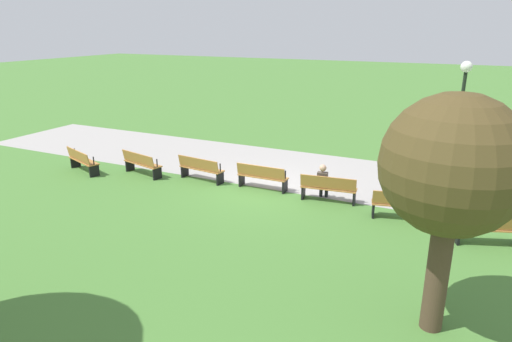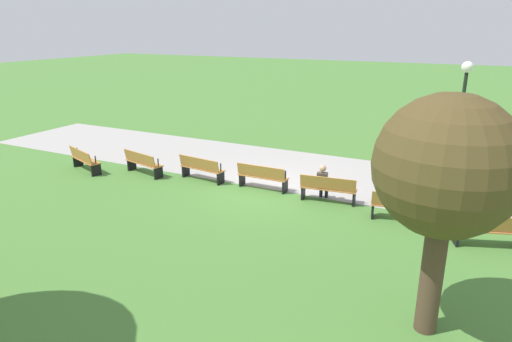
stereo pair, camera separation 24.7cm
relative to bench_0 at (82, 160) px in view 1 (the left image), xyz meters
The scene contains 12 objects.
ground_plane 7.10m from the bench_0, 10.45° to the left, with size 120.00×120.00×0.00m, color #477A33.
path_paving 7.97m from the bench_0, 28.80° to the left, with size 28.54×4.98×0.01m, color #A39E99.
bench_0 is the anchor object (origin of this frame).
bench_1 2.37m from the bench_0, 16.51° to the left, with size 1.81×0.86×0.89m.
bench_2 4.73m from the bench_0, 13.20° to the left, with size 1.79×0.67×0.89m.
bench_3 7.07m from the bench_0, ahead, with size 1.75×0.47×0.89m.
bench_4 9.40m from the bench_0, ahead, with size 1.79×0.67×0.89m.
bench_5 11.69m from the bench_0, ahead, with size 1.81×0.86×0.89m.
bench_6 13.94m from the bench_0, ahead, with size 1.80×1.04×0.89m.
person_seated 9.19m from the bench_0, ahead, with size 0.37×0.55×1.20m.
tree_1 13.79m from the bench_0, 17.77° to the right, with size 2.41×2.41×4.35m.
lamp_post 13.22m from the bench_0, ahead, with size 0.32×0.32×4.40m.
Camera 1 is at (6.06, -13.19, 5.32)m, focal length 31.60 mm.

